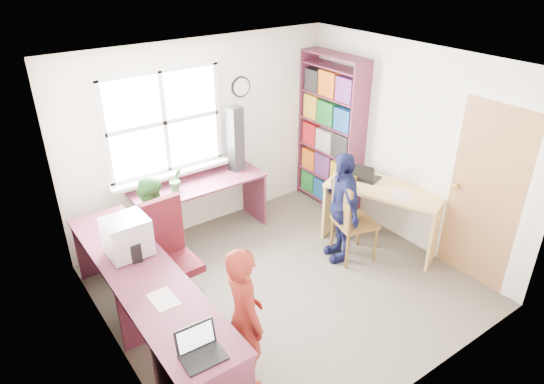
# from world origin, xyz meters

# --- Properties ---
(room) EXTENTS (3.64, 3.44, 2.44)m
(room) POSITION_xyz_m (0.01, 0.10, 1.22)
(room) COLOR #4F483E
(room) RESTS_ON ground
(l_desk) EXTENTS (2.38, 2.95, 0.75)m
(l_desk) POSITION_xyz_m (-1.31, -0.28, 0.46)
(l_desk) COLOR brown
(l_desk) RESTS_ON ground
(right_desk) EXTENTS (1.10, 1.49, 0.78)m
(right_desk) POSITION_xyz_m (1.46, -0.02, 0.57)
(right_desk) COLOR #F1C978
(right_desk) RESTS_ON ground
(bookshelf) EXTENTS (0.30, 1.02, 2.10)m
(bookshelf) POSITION_xyz_m (1.65, 1.19, 1.00)
(bookshelf) COLOR brown
(bookshelf) RESTS_ON ground
(swivel_chair) EXTENTS (0.56, 0.56, 1.14)m
(swivel_chair) POSITION_xyz_m (-1.07, 0.50, 0.49)
(swivel_chair) COLOR black
(swivel_chair) RESTS_ON ground
(wooden_chair) EXTENTS (0.53, 0.53, 1.00)m
(wooden_chair) POSITION_xyz_m (0.91, -0.01, 0.54)
(wooden_chair) COLOR brown
(wooden_chair) RESTS_ON ground
(crt_monitor) EXTENTS (0.39, 0.35, 0.38)m
(crt_monitor) POSITION_xyz_m (-1.48, 0.48, 0.94)
(crt_monitor) COLOR #BBBABF
(crt_monitor) RESTS_ON l_desk
(laptop_left) EXTENTS (0.32, 0.27, 0.21)m
(laptop_left) POSITION_xyz_m (-1.54, -1.01, 0.80)
(laptop_left) COLOR black
(laptop_left) RESTS_ON l_desk
(laptop_right) EXTENTS (0.39, 0.43, 0.24)m
(laptop_right) POSITION_xyz_m (1.39, 0.29, 0.84)
(laptop_right) COLOR black
(laptop_right) RESTS_ON right_desk
(speaker_a) EXTENTS (0.11, 0.11, 0.19)m
(speaker_a) POSITION_xyz_m (-1.47, 0.34, 0.85)
(speaker_a) COLOR black
(speaker_a) RESTS_ON l_desk
(speaker_b) EXTENTS (0.11, 0.11, 0.18)m
(speaker_b) POSITION_xyz_m (-1.50, 0.78, 0.84)
(speaker_b) COLOR black
(speaker_b) RESTS_ON l_desk
(cd_tower) EXTENTS (0.19, 0.17, 0.83)m
(cd_tower) POSITION_xyz_m (0.34, 1.49, 1.16)
(cd_tower) COLOR black
(cd_tower) RESTS_ON l_desk
(game_box) EXTENTS (0.33, 0.33, 0.06)m
(game_box) POSITION_xyz_m (1.41, 0.46, 0.81)
(game_box) COLOR red
(game_box) RESTS_ON right_desk
(paper_a) EXTENTS (0.20, 0.28, 0.00)m
(paper_a) POSITION_xyz_m (-1.50, -0.31, 0.75)
(paper_a) COLOR silver
(paper_a) RESTS_ON l_desk
(paper_b) EXTENTS (0.29, 0.33, 0.00)m
(paper_b) POSITION_xyz_m (1.44, -0.26, 0.78)
(paper_b) COLOR silver
(paper_b) RESTS_ON right_desk
(potted_plant) EXTENTS (0.17, 0.14, 0.29)m
(potted_plant) POSITION_xyz_m (-0.55, 1.39, 0.90)
(potted_plant) COLOR #327E3A
(potted_plant) RESTS_ON l_desk
(person_red) EXTENTS (0.38, 0.52, 1.33)m
(person_red) POSITION_xyz_m (-1.03, -0.80, 0.66)
(person_red) COLOR maroon
(person_red) RESTS_ON ground
(person_green) EXTENTS (0.52, 0.63, 1.21)m
(person_green) POSITION_xyz_m (-1.02, 1.00, 0.61)
(person_green) COLOR #2F712D
(person_green) RESTS_ON ground
(person_navy) EXTENTS (0.59, 0.85, 1.34)m
(person_navy) POSITION_xyz_m (0.86, 0.08, 0.67)
(person_navy) COLOR #14173E
(person_navy) RESTS_ON ground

